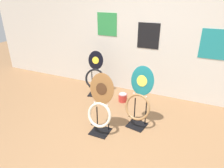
{
  "coord_description": "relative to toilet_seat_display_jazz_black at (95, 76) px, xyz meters",
  "views": [
    {
      "loc": [
        0.82,
        -1.72,
        1.95
      ],
      "look_at": [
        -0.42,
        1.06,
        0.55
      ],
      "focal_mm": 32.0,
      "sensor_mm": 36.0,
      "label": 1
    }
  ],
  "objects": [
    {
      "name": "ground_plane",
      "position": [
        1.02,
        -1.55,
        -0.42
      ],
      "size": [
        14.0,
        14.0,
        0.0
      ],
      "primitive_type": "plane",
      "color": "#8E6642"
    },
    {
      "name": "wall_back",
      "position": [
        1.02,
        0.53,
        0.88
      ],
      "size": [
        8.0,
        0.07,
        2.6
      ],
      "color": "silver",
      "rests_on": "ground_plane"
    },
    {
      "name": "toilet_seat_display_jazz_black",
      "position": [
        0.0,
        0.0,
        0.0
      ],
      "size": [
        0.43,
        0.33,
        0.9
      ],
      "color": "black",
      "rests_on": "ground_plane"
    },
    {
      "name": "toilet_seat_display_woodgrain",
      "position": [
        0.66,
        -1.06,
        0.0
      ],
      "size": [
        0.38,
        0.28,
        0.93
      ],
      "color": "black",
      "rests_on": "ground_plane"
    },
    {
      "name": "toilet_seat_display_teal_sax",
      "position": [
        1.13,
        -0.67,
        0.04
      ],
      "size": [
        0.44,
        0.34,
        0.98
      ],
      "color": "black",
      "rests_on": "ground_plane"
    },
    {
      "name": "paint_can",
      "position": [
        0.63,
        -0.05,
        -0.33
      ],
      "size": [
        0.17,
        0.17,
        0.16
      ],
      "color": "red",
      "rests_on": "ground_plane"
    }
  ]
}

